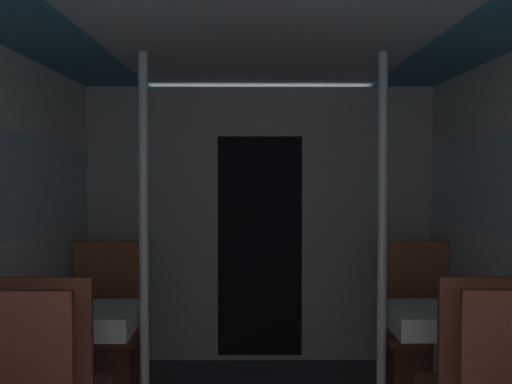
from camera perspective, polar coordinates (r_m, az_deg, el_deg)
name	(u,v)px	position (r m, az deg, el deg)	size (l,w,h in m)	color
ceiling_panel	(266,15)	(3.15, 0.77, 13.98)	(2.67, 6.55, 0.07)	silver
bulkhead_far	(260,224)	(5.45, 0.30, -2.61)	(2.62, 0.09, 2.08)	#A8A8A3
dining_table_left_1	(82,332)	(3.99, -13.74, -10.80)	(0.57, 0.57, 0.72)	#4C4C51
chair_left_far_1	(105,358)	(4.60, -12.02, -12.84)	(0.45, 0.45, 1.00)	brown
support_pole_left_1	(144,248)	(3.85, -8.96, -4.47)	(0.05, 0.05, 2.08)	silver
dining_table_right_1	(443,331)	(4.02, 14.77, -10.72)	(0.57, 0.57, 0.72)	#4C4C51
chair_right_far_1	(418,357)	(4.62, 12.85, -12.77)	(0.45, 0.45, 1.00)	brown
support_pole_right_1	(382,248)	(3.87, 10.04, -4.44)	(0.05, 0.05, 2.08)	silver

